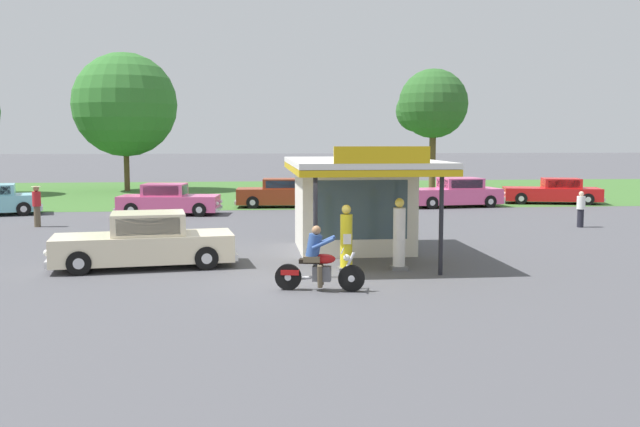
% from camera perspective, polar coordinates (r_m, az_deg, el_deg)
% --- Properties ---
extents(ground_plane, '(300.00, 300.00, 0.00)m').
position_cam_1_polar(ground_plane, '(18.38, -1.20, -5.36)').
color(ground_plane, '#4C4C51').
extents(grass_verge_strip, '(120.00, 24.00, 0.01)m').
position_cam_1_polar(grass_verge_strip, '(48.11, -4.18, 1.74)').
color(grass_verge_strip, '#3D6B2D').
rests_on(grass_verge_strip, ground).
extents(service_station_kiosk, '(4.27, 6.93, 3.44)m').
position_cam_1_polar(service_station_kiosk, '(22.78, 2.81, 1.28)').
color(service_station_kiosk, silver).
rests_on(service_station_kiosk, ground).
extents(gas_pump_nearside, '(0.44, 0.44, 1.84)m').
position_cam_1_polar(gas_pump_nearside, '(19.50, 2.13, -2.21)').
color(gas_pump_nearside, slate).
rests_on(gas_pump_nearside, ground).
extents(gas_pump_offside, '(0.44, 0.44, 2.00)m').
position_cam_1_polar(gas_pump_offside, '(19.75, 6.40, -1.90)').
color(gas_pump_offside, slate).
rests_on(gas_pump_offside, ground).
extents(motorcycle_with_rider, '(2.14, 0.78, 1.58)m').
position_cam_1_polar(motorcycle_with_rider, '(16.95, -0.15, -4.09)').
color(motorcycle_with_rider, black).
rests_on(motorcycle_with_rider, ground).
extents(featured_classic_sedan, '(5.33, 2.43, 1.56)m').
position_cam_1_polar(featured_classic_sedan, '(20.64, -13.96, -2.30)').
color(featured_classic_sedan, beige).
rests_on(featured_classic_sedan, ground).
extents(parked_car_back_row_centre_right, '(5.64, 3.05, 1.42)m').
position_cam_1_polar(parked_car_back_row_centre_right, '(41.63, 18.30, 1.65)').
color(parked_car_back_row_centre_right, red).
rests_on(parked_car_back_row_centre_right, ground).
extents(parked_car_back_row_left, '(5.16, 2.47, 1.54)m').
position_cam_1_polar(parked_car_back_row_left, '(38.35, 10.87, 1.59)').
color(parked_car_back_row_left, '#E55993').
rests_on(parked_car_back_row_left, ground).
extents(parked_car_back_row_far_left, '(5.64, 2.11, 1.52)m').
position_cam_1_polar(parked_car_back_row_far_left, '(37.55, -2.69, 1.58)').
color(parked_car_back_row_far_left, '#993819').
rests_on(parked_car_back_row_far_left, ground).
extents(parked_car_back_row_centre_left, '(5.02, 2.39, 1.49)m').
position_cam_1_polar(parked_car_back_row_centre_left, '(34.53, -12.13, 1.03)').
color(parked_car_back_row_centre_left, '#E55993').
rests_on(parked_car_back_row_centre_left, ground).
extents(bystander_standing_back_lot, '(0.37, 0.37, 1.70)m').
position_cam_1_polar(bystander_standing_back_lot, '(31.36, -21.88, 0.65)').
color(bystander_standing_back_lot, brown).
rests_on(bystander_standing_back_lot, ground).
extents(bystander_admiring_sedan, '(0.34, 0.34, 1.48)m').
position_cam_1_polar(bystander_admiring_sedan, '(30.91, 20.30, 0.37)').
color(bystander_admiring_sedan, black).
rests_on(bystander_admiring_sedan, ground).
extents(tree_oak_far_right, '(4.70, 4.65, 8.30)m').
position_cam_1_polar(tree_oak_far_right, '(48.78, 8.87, 8.62)').
color(tree_oak_far_right, brown).
rests_on(tree_oak_far_right, ground).
extents(tree_oak_distant_spare, '(7.11, 7.11, 9.49)m').
position_cam_1_polar(tree_oak_distant_spare, '(50.80, -15.46, 8.45)').
color(tree_oak_distant_spare, brown).
rests_on(tree_oak_distant_spare, ground).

